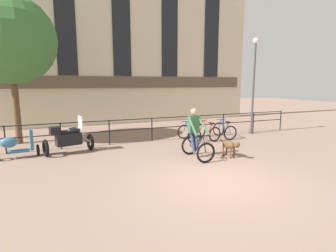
# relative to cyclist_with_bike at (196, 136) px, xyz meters

# --- Properties ---
(ground_plane) EXTENTS (60.00, 60.00, 0.00)m
(ground_plane) POSITION_rel_cyclist_with_bike_xyz_m (-0.55, -2.15, -0.76)
(ground_plane) COLOR #8E7060
(canal_railing) EXTENTS (15.05, 0.05, 1.05)m
(canal_railing) POSITION_rel_cyclist_with_bike_xyz_m (-0.55, 3.05, -0.05)
(canal_railing) COLOR black
(canal_railing) RESTS_ON ground_plane
(building_facade) EXTENTS (18.00, 0.72, 11.06)m
(building_facade) POSITION_rel_cyclist_with_bike_xyz_m (-0.55, 8.84, 4.74)
(building_facade) COLOR beige
(building_facade) RESTS_ON ground_plane
(cyclist_with_bike) EXTENTS (0.69, 1.17, 1.70)m
(cyclist_with_bike) POSITION_rel_cyclist_with_bike_xyz_m (0.00, 0.00, 0.00)
(cyclist_with_bike) COLOR black
(cyclist_with_bike) RESTS_ON ground_plane
(dog) EXTENTS (0.32, 1.00, 0.62)m
(dog) POSITION_rel_cyclist_with_bike_xyz_m (1.12, -0.43, -0.33)
(dog) COLOR brown
(dog) RESTS_ON ground_plane
(parked_motorcycle) EXTENTS (1.82, 1.03, 1.35)m
(parked_motorcycle) POSITION_rel_cyclist_with_bike_xyz_m (-4.05, 2.29, -0.20)
(parked_motorcycle) COLOR black
(parked_motorcycle) RESTS_ON ground_plane
(parked_bicycle_near_lamp) EXTENTS (0.68, 1.12, 0.86)m
(parked_bicycle_near_lamp) POSITION_rel_cyclist_with_bike_xyz_m (0.97, 2.39, -0.41)
(parked_bicycle_near_lamp) COLOR black
(parked_bicycle_near_lamp) RESTS_ON ground_plane
(parked_bicycle_mid_left) EXTENTS (0.81, 1.19, 0.86)m
(parked_bicycle_mid_left) POSITION_rel_cyclist_with_bike_xyz_m (1.90, 2.39, -0.41)
(parked_bicycle_mid_left) COLOR black
(parked_bicycle_mid_left) RESTS_ON ground_plane
(parked_bicycle_mid_right) EXTENTS (0.74, 1.16, 0.86)m
(parked_bicycle_mid_right) POSITION_rel_cyclist_with_bike_xyz_m (2.83, 2.39, -0.41)
(parked_bicycle_mid_right) COLOR black
(parked_bicycle_mid_right) RESTS_ON ground_plane
(parked_scooter) EXTENTS (1.33, 0.60, 0.96)m
(parked_scooter) POSITION_rel_cyclist_with_bike_xyz_m (-5.71, 2.29, -0.30)
(parked_scooter) COLOR black
(parked_scooter) RESTS_ON ground_plane
(street_lamp) EXTENTS (0.28, 0.28, 4.72)m
(street_lamp) POSITION_rel_cyclist_with_bike_xyz_m (4.74, 2.79, 1.88)
(street_lamp) COLOR #424247
(street_lamp) RESTS_ON ground_plane
(tree_canalside_left) EXTENTS (3.59, 3.59, 6.09)m
(tree_canalside_left) POSITION_rel_cyclist_with_bike_xyz_m (-5.95, 4.78, 3.52)
(tree_canalside_left) COLOR brown
(tree_canalside_left) RESTS_ON ground_plane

